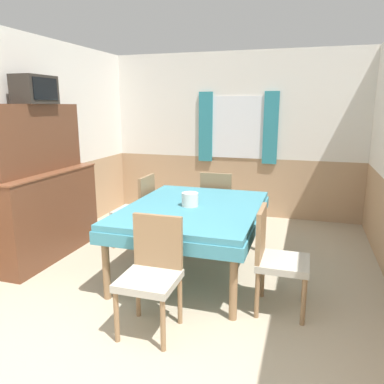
{
  "coord_description": "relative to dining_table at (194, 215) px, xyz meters",
  "views": [
    {
      "loc": [
        1.15,
        -1.38,
        1.78
      ],
      "look_at": [
        0.02,
        2.28,
        0.89
      ],
      "focal_mm": 35.0,
      "sensor_mm": 36.0,
      "label": 1
    }
  ],
  "objects": [
    {
      "name": "vase",
      "position": [
        -0.04,
        -0.02,
        0.17
      ],
      "size": [
        0.17,
        0.17,
        0.14
      ],
      "color": "silver",
      "rests_on": "dining_table"
    },
    {
      "name": "sideboard",
      "position": [
        -1.82,
        -0.09,
        0.12
      ],
      "size": [
        0.46,
        1.52,
        1.8
      ],
      "color": "brown",
      "rests_on": "ground_plane"
    },
    {
      "name": "wall_left",
      "position": [
        -2.07,
        0.02,
        0.66
      ],
      "size": [
        0.05,
        5.0,
        2.6
      ],
      "color": "white",
      "rests_on": "ground_plane"
    },
    {
      "name": "chair_right_near",
      "position": [
        0.91,
        -0.54,
        -0.14
      ],
      "size": [
        0.44,
        0.44,
        0.92
      ],
      "rotation": [
        0.0,
        0.0,
        4.71
      ],
      "color": "#93704C",
      "rests_on": "ground_plane"
    },
    {
      "name": "tv",
      "position": [
        -1.82,
        -0.07,
        1.31
      ],
      "size": [
        0.29,
        0.48,
        0.31
      ],
      "color": "#2D2823",
      "rests_on": "sideboard"
    },
    {
      "name": "chair_head_window",
      "position": [
        -0.0,
        1.12,
        -0.14
      ],
      "size": [
        0.44,
        0.44,
        0.92
      ],
      "color": "#93704C",
      "rests_on": "ground_plane"
    },
    {
      "name": "dining_table",
      "position": [
        0.0,
        0.0,
        0.0
      ],
      "size": [
        1.39,
        1.82,
        0.74
      ],
      "color": "teal",
      "rests_on": "ground_plane"
    },
    {
      "name": "wall_back",
      "position": [
        -0.03,
        2.34,
        0.66
      ],
      "size": [
        4.43,
        0.1,
        2.6
      ],
      "color": "white",
      "rests_on": "ground_plane"
    },
    {
      "name": "chair_head_near",
      "position": [
        0.0,
        -1.12,
        -0.14
      ],
      "size": [
        0.44,
        0.44,
        0.92
      ],
      "rotation": [
        0.0,
        0.0,
        3.14
      ],
      "color": "#93704C",
      "rests_on": "ground_plane"
    },
    {
      "name": "chair_left_far",
      "position": [
        -0.91,
        0.54,
        -0.14
      ],
      "size": [
        0.44,
        0.44,
        0.92
      ],
      "rotation": [
        0.0,
        0.0,
        1.57
      ],
      "color": "#93704C",
      "rests_on": "ground_plane"
    }
  ]
}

